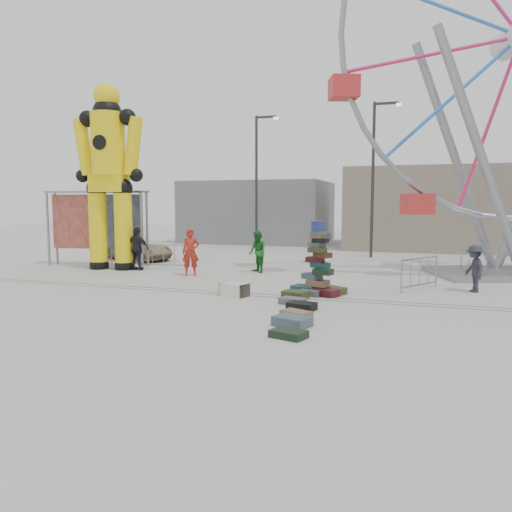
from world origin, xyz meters
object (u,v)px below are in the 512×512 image
(barricade_dummy_b, at_px, (126,254))
(barricade_wheel_back, at_px, (478,262))
(barricade_dummy_a, at_px, (127,253))
(pedestrian_green, at_px, (257,252))
(lamp_post_right, at_px, (375,172))
(crash_test_dummy, at_px, (109,170))
(barricade_dummy_c, at_px, (163,256))
(pedestrian_black, at_px, (137,249))
(banner_scaffold, at_px, (97,210))
(pedestrian_red, at_px, (191,252))
(suitcase_tower, at_px, (318,274))
(barricade_wheel_front, at_px, (419,274))
(parked_suv, at_px, (139,249))
(pedestrian_grey, at_px, (474,269))
(steamer_trunk, at_px, (234,290))
(lamp_post_left, at_px, (258,176))

(barricade_dummy_b, relative_size, barricade_wheel_back, 1.00)
(barricade_dummy_a, xyz_separation_m, pedestrian_green, (6.60, -0.70, 0.31))
(lamp_post_right, bearing_deg, crash_test_dummy, -141.30)
(barricade_dummy_c, bearing_deg, crash_test_dummy, -171.43)
(pedestrian_green, distance_m, pedestrian_black, 5.16)
(banner_scaffold, xyz_separation_m, pedestrian_green, (7.58, 0.13, -1.69))
(barricade_dummy_a, height_order, pedestrian_red, pedestrian_red)
(lamp_post_right, relative_size, suitcase_tower, 3.48)
(barricade_dummy_a, relative_size, barricade_wheel_front, 1.00)
(lamp_post_right, height_order, barricade_dummy_c, lamp_post_right)
(pedestrian_green, height_order, parked_suv, pedestrian_green)
(suitcase_tower, xyz_separation_m, pedestrian_black, (-8.37, 3.12, 0.28))
(barricade_wheel_back, height_order, pedestrian_grey, pedestrian_grey)
(barricade_dummy_b, xyz_separation_m, barricade_wheel_back, (14.91, 1.50, 0.00))
(steamer_trunk, xyz_separation_m, barricade_dummy_c, (-5.14, 5.01, 0.35))
(lamp_post_right, xyz_separation_m, barricade_dummy_a, (-10.64, -6.66, -3.93))
(banner_scaffold, distance_m, barricade_dummy_c, 3.91)
(barricade_wheel_front, height_order, pedestrian_grey, pedestrian_grey)
(barricade_dummy_a, relative_size, barricade_dummy_b, 1.00)
(crash_test_dummy, bearing_deg, barricade_dummy_c, 14.00)
(suitcase_tower, xyz_separation_m, pedestrian_red, (-5.54, 2.40, 0.28))
(lamp_post_left, bearing_deg, barricade_dummy_a, -112.81)
(lamp_post_right, bearing_deg, suitcase_tower, -93.77)
(steamer_trunk, height_order, pedestrian_green, pedestrian_green)
(pedestrian_green, bearing_deg, steamer_trunk, -33.54)
(barricade_wheel_front, distance_m, barricade_wheel_back, 4.63)
(steamer_trunk, distance_m, pedestrian_black, 7.42)
(barricade_dummy_b, xyz_separation_m, barricade_wheel_front, (12.71, -2.58, 0.00))
(pedestrian_red, bearing_deg, lamp_post_right, 30.73)
(barricade_wheel_front, bearing_deg, pedestrian_green, 102.70)
(lamp_post_left, relative_size, barricade_wheel_back, 4.00)
(crash_test_dummy, xyz_separation_m, pedestrian_red, (4.08, -0.67, -3.33))
(pedestrian_red, relative_size, parked_suv, 0.48)
(barricade_wheel_back, xyz_separation_m, pedestrian_green, (-8.54, -1.72, 0.31))
(pedestrian_black, height_order, pedestrian_grey, pedestrian_black)
(suitcase_tower, bearing_deg, pedestrian_red, 178.57)
(barricade_dummy_b, xyz_separation_m, pedestrian_green, (6.37, -0.22, 0.31))
(barricade_dummy_c, bearing_deg, steamer_trunk, -55.26)
(barricade_wheel_back, xyz_separation_m, parked_suv, (-15.61, 0.84, -0.01))
(steamer_trunk, height_order, barricade_wheel_back, barricade_wheel_back)
(banner_scaffold, xyz_separation_m, barricade_wheel_back, (16.11, 1.85, -2.00))
(parked_suv, bearing_deg, barricade_dummy_a, -143.13)
(barricade_dummy_a, distance_m, barricade_dummy_c, 2.54)
(barricade_dummy_a, bearing_deg, barricade_wheel_front, -26.53)
(lamp_post_left, relative_size, banner_scaffold, 1.68)
(crash_test_dummy, relative_size, parked_suv, 2.08)
(parked_suv, bearing_deg, pedestrian_green, -87.39)
(pedestrian_green, bearing_deg, pedestrian_grey, 31.23)
(lamp_post_left, relative_size, barricade_wheel_front, 4.00)
(lamp_post_right, bearing_deg, pedestrian_red, -125.02)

